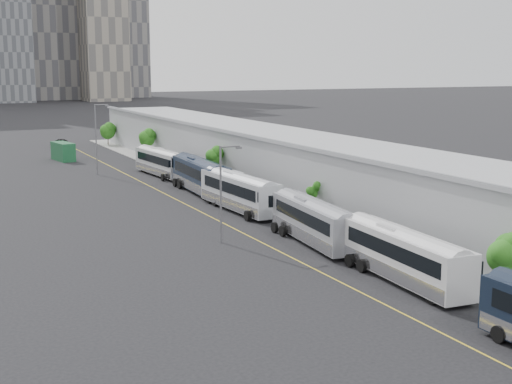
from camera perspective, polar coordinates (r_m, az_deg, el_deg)
sidewalk at (r=71.59m, az=5.94°, el=-2.07°), size 10.00×170.00×0.12m
lane_line at (r=66.83m, az=-1.78°, el=-2.94°), size 0.12×160.00×0.02m
depot at (r=73.10m, az=8.66°, el=0.88°), size 12.45×160.40×7.20m
bus_2 at (r=51.22m, az=11.76°, el=-5.37°), size 3.32×13.10×3.79m
bus_3 at (r=61.27m, az=4.64°, el=-2.65°), size 3.85×13.05×3.76m
bus_4 at (r=74.58m, az=-1.34°, el=-0.26°), size 3.34×13.67×3.96m
bus_5 at (r=85.63m, az=-4.46°, el=1.09°), size 3.54×14.13×4.09m
bus_6 at (r=99.41m, az=-7.61°, el=2.19°), size 3.59×12.89×3.72m
tree_1 at (r=48.33m, az=19.28°, el=-4.53°), size 2.27×2.27×4.48m
tree_2 at (r=68.72m, az=4.53°, el=-0.09°), size 1.06×1.06×3.60m
tree_3 at (r=89.45m, az=-3.38°, el=2.92°), size 2.06×2.06×4.99m
tree_4 at (r=115.40m, az=-8.72°, el=4.40°), size 2.53×2.53×5.14m
tree_5 at (r=139.44m, az=-11.79°, el=4.91°), size 2.83×2.83×4.43m
street_lamp_near at (r=60.74m, az=-2.67°, el=0.42°), size 2.04×0.22×8.39m
street_lamp_far at (r=101.55m, az=-12.59°, el=4.50°), size 2.04×0.22×9.83m
shipping_container at (r=118.65m, az=-15.17°, el=3.14°), size 3.00×6.04×2.91m
suv at (r=139.33m, az=-15.33°, el=3.81°), size 3.33×5.42×1.40m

